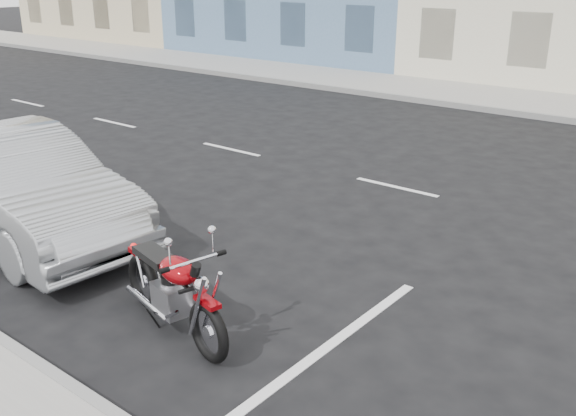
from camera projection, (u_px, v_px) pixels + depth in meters
name	position (u px, v px, depth m)	size (l,w,h in m)	color
ground	(508.00, 213.00, 10.08)	(120.00, 120.00, 0.00)	black
sidewalk_far	(454.00, 93.00, 19.34)	(80.00, 3.40, 0.15)	gray
curb_far	(428.00, 101.00, 18.09)	(80.00, 0.12, 0.16)	gray
motorcycle	(210.00, 320.00, 6.11)	(1.98, 0.77, 1.01)	black
sedan_silver	(17.00, 186.00, 8.91)	(1.62, 4.64, 1.53)	#929699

